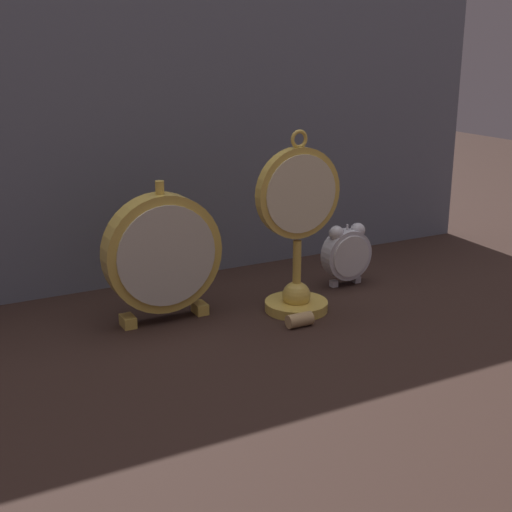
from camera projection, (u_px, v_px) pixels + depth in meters
The scene contains 6 objects.
ground_plane at pixel (280, 330), 1.11m from camera, with size 4.00×4.00×0.00m, color black.
fabric_backdrop_drape at pixel (193, 121), 1.30m from camera, with size 1.27×0.01×0.59m, color slate.
pocket_watch_on_stand at pixel (298, 237), 1.16m from camera, with size 0.15×0.11×0.30m.
alarm_clock_twin_bell at pixel (347, 252), 1.30m from camera, with size 0.09×0.03×0.12m.
mantel_clock_silver at pixel (163, 254), 1.12m from camera, with size 0.19×0.04×0.23m.
wine_cork at pixel (301, 321), 1.12m from camera, with size 0.02×0.02×0.04m, color tan.
Camera 1 is at (-0.52, -0.89, 0.44)m, focal length 50.00 mm.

